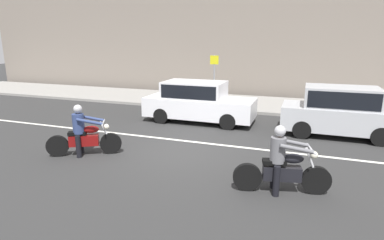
# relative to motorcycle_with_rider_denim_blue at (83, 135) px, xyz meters

# --- Properties ---
(ground_plane) EXTENTS (80.00, 80.00, 0.00)m
(ground_plane) POSITION_rel_motorcycle_with_rider_denim_blue_xyz_m (2.62, 1.40, -0.64)
(ground_plane) COLOR #2C2C2C
(sidewalk_slab) EXTENTS (40.00, 4.40, 0.14)m
(sidewalk_slab) POSITION_rel_motorcycle_with_rider_denim_blue_xyz_m (2.62, 9.40, -0.57)
(sidewalk_slab) COLOR gray
(sidewalk_slab) RESTS_ON ground_plane
(building_facade) EXTENTS (40.00, 1.40, 10.00)m
(building_facade) POSITION_rel_motorcycle_with_rider_denim_blue_xyz_m (2.62, 12.80, 4.37)
(building_facade) COLOR slate
(building_facade) RESTS_ON ground_plane
(lane_marking_stripe) EXTENTS (18.00, 0.14, 0.01)m
(lane_marking_stripe) POSITION_rel_motorcycle_with_rider_denim_blue_xyz_m (1.74, 2.30, -0.63)
(lane_marking_stripe) COLOR silver
(lane_marking_stripe) RESTS_ON ground_plane
(motorcycle_with_rider_denim_blue) EXTENTS (1.98, 1.20, 1.56)m
(motorcycle_with_rider_denim_blue) POSITION_rel_motorcycle_with_rider_denim_blue_xyz_m (0.00, 0.00, 0.00)
(motorcycle_with_rider_denim_blue) COLOR black
(motorcycle_with_rider_denim_blue) RESTS_ON ground_plane
(motorcycle_with_rider_gray) EXTENTS (2.16, 0.80, 1.58)m
(motorcycle_with_rider_gray) POSITION_rel_motorcycle_with_rider_denim_blue_xyz_m (5.80, -0.48, 0.01)
(motorcycle_with_rider_gray) COLOR black
(motorcycle_with_rider_gray) RESTS_ON ground_plane
(parked_sedan_white) EXTENTS (4.62, 1.82, 1.72)m
(parked_sedan_white) POSITION_rel_motorcycle_with_rider_denim_blue_xyz_m (1.92, 5.02, 0.25)
(parked_sedan_white) COLOR silver
(parked_sedan_white) RESTS_ON ground_plane
(parked_hatchback_silver) EXTENTS (3.97, 1.76, 1.80)m
(parked_hatchback_silver) POSITION_rel_motorcycle_with_rider_denim_blue_xyz_m (7.41, 4.77, 0.30)
(parked_hatchback_silver) COLOR #B2B5BA
(parked_hatchback_silver) RESTS_ON ground_plane
(street_sign_post) EXTENTS (0.44, 0.08, 2.54)m
(street_sign_post) POSITION_rel_motorcycle_with_rider_denim_blue_xyz_m (1.70, 8.31, 1.04)
(street_sign_post) COLOR gray
(street_sign_post) RESTS_ON sidewalk_slab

